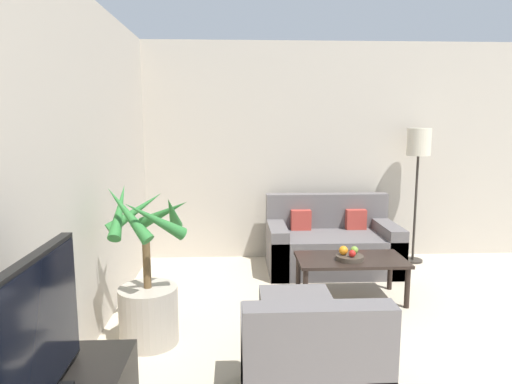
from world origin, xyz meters
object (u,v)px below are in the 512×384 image
potted_palm (148,291)px  apple_red (352,253)px  orange_fruit (343,250)px  sofa_loveseat (331,245)px  armchair (308,373)px  apple_green (354,250)px  floor_lamp (418,151)px  fruit_bowl (350,258)px  ottoman (295,320)px  television (36,334)px  coffee_table (351,263)px

potted_palm → apple_red: bearing=21.0°
potted_palm → orange_fruit: size_ratio=14.71×
sofa_loveseat → armchair: 2.79m
apple_red → armchair: armchair is taller
apple_green → sofa_loveseat: bearing=91.5°
sofa_loveseat → potted_palm: bearing=-136.4°
apple_green → armchair: bearing=-112.6°
sofa_loveseat → orange_fruit: bearing=-95.4°
floor_lamp → armchair: (-1.79, -2.94, -1.10)m
apple_red → armchair: (-0.68, -1.66, -0.22)m
fruit_bowl → apple_red: bearing=-78.8°
potted_palm → ottoman: size_ratio=2.36×
potted_palm → armchair: bearing=-41.2°
floor_lamp → fruit_bowl: floor_lamp is taller
armchair → ottoman: armchair is taller
fruit_bowl → sofa_loveseat: bearing=88.0°
fruit_bowl → apple_green: size_ratio=3.58×
television → apple_green: television is taller
apple_green → orange_fruit: orange_fruit is taller
potted_palm → floor_lamp: (2.90, 1.97, 0.95)m
coffee_table → orange_fruit: 0.17m
apple_red → coffee_table: bearing=80.3°
fruit_bowl → apple_red: 0.08m
television → ottoman: bearing=51.3°
coffee_table → ottoman: bearing=-125.9°
sofa_loveseat → coffee_table: size_ratio=1.42×
potted_palm → apple_green: 2.00m
coffee_table → apple_green: size_ratio=14.16×
floor_lamp → armchair: 3.61m
coffee_table → armchair: 1.91m
fruit_bowl → ottoman: bearing=-126.6°
armchair → apple_red: bearing=67.6°
apple_red → television: bearing=-128.7°
floor_lamp → orange_fruit: bearing=-134.3°
fruit_bowl → ottoman: (-0.63, -0.85, -0.23)m
fruit_bowl → armchair: size_ratio=0.32×
television → coffee_table: size_ratio=0.77×
apple_red → fruit_bowl: bearing=101.2°
sofa_loveseat → fruit_bowl: (-0.03, -0.99, 0.15)m
coffee_table → orange_fruit: orange_fruit is taller
ottoman → sofa_loveseat: bearing=70.1°
sofa_loveseat → ottoman: sofa_loveseat is taller
apple_red → potted_palm: bearing=-159.0°
potted_palm → sofa_loveseat: size_ratio=0.86×
armchair → coffee_table: bearing=68.3°
apple_green → television: bearing=-128.2°
television → apple_red: 3.07m
television → fruit_bowl: size_ratio=3.06×
floor_lamp → ottoman: floor_lamp is taller
floor_lamp → apple_green: size_ratio=22.28×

